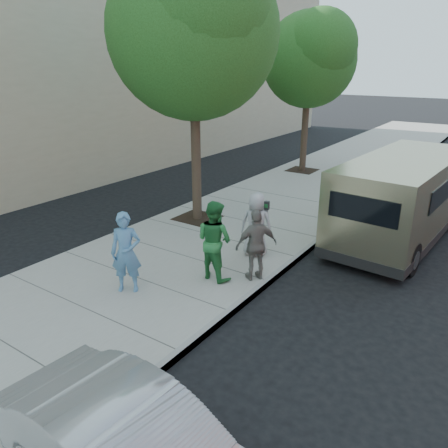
{
  "coord_description": "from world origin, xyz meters",
  "views": [
    {
      "loc": [
        5.47,
        -7.58,
        4.64
      ],
      "look_at": [
        0.12,
        0.29,
        1.1
      ],
      "focal_mm": 35.0,
      "sensor_mm": 36.0,
      "label": 1
    }
  ],
  "objects_px": {
    "person_green_shirt": "(214,240)",
    "person_striped_polo": "(256,245)",
    "van": "(403,197)",
    "person_officer": "(126,253)",
    "tree_near": "(195,25)",
    "tree_far": "(310,56)",
    "person_gray_shirt": "(256,225)",
    "parking_meter": "(263,215)"
  },
  "relations": [
    {
      "from": "van",
      "to": "person_gray_shirt",
      "type": "xyz_separation_m",
      "value": [
        -2.56,
        -3.48,
        -0.27
      ]
    },
    {
      "from": "tree_far",
      "to": "van",
      "type": "relative_size",
      "value": 1.02
    },
    {
      "from": "person_officer",
      "to": "person_gray_shirt",
      "type": "relative_size",
      "value": 1.07
    },
    {
      "from": "person_officer",
      "to": "person_striped_polo",
      "type": "height_order",
      "value": "person_officer"
    },
    {
      "from": "tree_near",
      "to": "tree_far",
      "type": "xyz_separation_m",
      "value": [
        -0.0,
        7.6,
        -0.66
      ]
    },
    {
      "from": "tree_near",
      "to": "person_gray_shirt",
      "type": "bearing_deg",
      "value": -25.95
    },
    {
      "from": "tree_near",
      "to": "van",
      "type": "bearing_deg",
      "value": 21.42
    },
    {
      "from": "tree_far",
      "to": "parking_meter",
      "type": "relative_size",
      "value": 4.86
    },
    {
      "from": "person_green_shirt",
      "to": "person_striped_polo",
      "type": "xyz_separation_m",
      "value": [
        0.79,
        0.45,
        -0.09
      ]
    },
    {
      "from": "van",
      "to": "person_striped_polo",
      "type": "xyz_separation_m",
      "value": [
        -1.92,
        -4.56,
        -0.27
      ]
    },
    {
      "from": "parking_meter",
      "to": "person_officer",
      "type": "xyz_separation_m",
      "value": [
        -1.34,
        -3.3,
        -0.11
      ]
    },
    {
      "from": "person_gray_shirt",
      "to": "parking_meter",
      "type": "bearing_deg",
      "value": -117.5
    },
    {
      "from": "tree_near",
      "to": "person_gray_shirt",
      "type": "relative_size",
      "value": 4.71
    },
    {
      "from": "person_green_shirt",
      "to": "tree_near",
      "type": "bearing_deg",
      "value": -39.93
    },
    {
      "from": "tree_near",
      "to": "tree_far",
      "type": "distance_m",
      "value": 7.63
    },
    {
      "from": "tree_near",
      "to": "person_striped_polo",
      "type": "distance_m",
      "value": 6.25
    },
    {
      "from": "tree_near",
      "to": "van",
      "type": "distance_m",
      "value": 7.21
    },
    {
      "from": "person_green_shirt",
      "to": "person_striped_polo",
      "type": "relative_size",
      "value": 1.11
    },
    {
      "from": "parking_meter",
      "to": "van",
      "type": "relative_size",
      "value": 0.21
    },
    {
      "from": "person_officer",
      "to": "person_gray_shirt",
      "type": "xyz_separation_m",
      "value": [
        1.3,
        3.02,
        -0.05
      ]
    },
    {
      "from": "tree_far",
      "to": "parking_meter",
      "type": "distance_m",
      "value": 9.89
    },
    {
      "from": "tree_near",
      "to": "person_striped_polo",
      "type": "bearing_deg",
      "value": -35.43
    },
    {
      "from": "van",
      "to": "person_officer",
      "type": "xyz_separation_m",
      "value": [
        -3.86,
        -6.5,
        -0.22
      ]
    },
    {
      "from": "tree_far",
      "to": "person_gray_shirt",
      "type": "relative_size",
      "value": 4.06
    },
    {
      "from": "person_green_shirt",
      "to": "tree_far",
      "type": "bearing_deg",
      "value": -68.23
    },
    {
      "from": "tree_near",
      "to": "tree_far",
      "type": "height_order",
      "value": "tree_near"
    },
    {
      "from": "person_gray_shirt",
      "to": "person_striped_polo",
      "type": "height_order",
      "value": "person_gray_shirt"
    },
    {
      "from": "person_green_shirt",
      "to": "person_striped_polo",
      "type": "distance_m",
      "value": 0.91
    },
    {
      "from": "parking_meter",
      "to": "van",
      "type": "height_order",
      "value": "van"
    },
    {
      "from": "parking_meter",
      "to": "tree_far",
      "type": "bearing_deg",
      "value": 101.82
    },
    {
      "from": "tree_far",
      "to": "person_officer",
      "type": "distance_m",
      "value": 12.69
    },
    {
      "from": "van",
      "to": "person_gray_shirt",
      "type": "height_order",
      "value": "van"
    },
    {
      "from": "person_officer",
      "to": "person_green_shirt",
      "type": "bearing_deg",
      "value": 17.82
    },
    {
      "from": "van",
      "to": "person_officer",
      "type": "relative_size",
      "value": 3.72
    },
    {
      "from": "tree_near",
      "to": "person_officer",
      "type": "xyz_separation_m",
      "value": [
        1.51,
        -4.39,
        -4.54
      ]
    },
    {
      "from": "tree_near",
      "to": "person_green_shirt",
      "type": "bearing_deg",
      "value": -47.46
    },
    {
      "from": "tree_near",
      "to": "person_gray_shirt",
      "type": "xyz_separation_m",
      "value": [
        2.81,
        -1.37,
        -4.6
      ]
    },
    {
      "from": "parking_meter",
      "to": "person_officer",
      "type": "height_order",
      "value": "person_officer"
    },
    {
      "from": "parking_meter",
      "to": "person_green_shirt",
      "type": "height_order",
      "value": "person_green_shirt"
    },
    {
      "from": "person_officer",
      "to": "tree_far",
      "type": "bearing_deg",
      "value": 62.76
    },
    {
      "from": "tree_far",
      "to": "van",
      "type": "bearing_deg",
      "value": -45.63
    },
    {
      "from": "person_officer",
      "to": "parking_meter",
      "type": "bearing_deg",
      "value": 33.55
    }
  ]
}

